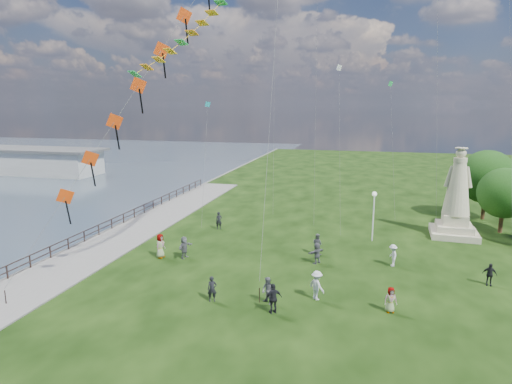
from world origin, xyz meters
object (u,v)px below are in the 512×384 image
(person_2, at_px, (317,285))
(person_10, at_px, (160,246))
(person_1, at_px, (268,291))
(person_9, at_px, (490,274))
(person_6, at_px, (219,221))
(person_11, at_px, (317,253))
(person_4, at_px, (391,300))
(lamppost, at_px, (374,205))
(pier_pavilion, at_px, (22,160))
(statue, at_px, (456,203))
(person_0, at_px, (212,289))
(person_3, at_px, (273,298))
(person_8, at_px, (393,255))
(person_5, at_px, (184,247))
(person_7, at_px, (317,244))

(person_2, bearing_deg, person_10, 22.60)
(person_1, xyz_separation_m, person_9, (13.06, 6.05, -0.07))
(person_6, xyz_separation_m, person_11, (9.78, -6.50, -0.02))
(person_4, bearing_deg, lamppost, 76.24)
(pier_pavilion, relative_size, statue, 3.87)
(pier_pavilion, bearing_deg, person_2, -34.16)
(person_4, distance_m, person_11, 8.04)
(person_0, distance_m, person_2, 6.15)
(person_3, distance_m, person_9, 14.37)
(person_8, bearing_deg, person_11, -94.48)
(pier_pavilion, relative_size, person_3, 17.40)
(person_1, xyz_separation_m, person_8, (7.29, 7.99, -0.00))
(person_11, bearing_deg, person_5, -43.99)
(person_0, height_order, person_2, person_2)
(person_0, bearing_deg, person_8, 15.38)
(person_3, height_order, person_10, person_10)
(person_6, height_order, person_10, person_10)
(person_5, bearing_deg, person_1, -114.37)
(person_7, height_order, person_9, person_7)
(pier_pavilion, height_order, lamppost, lamppost)
(person_4, height_order, person_11, person_11)
(person_1, distance_m, person_2, 2.96)
(statue, bearing_deg, person_3, -121.34)
(pier_pavilion, xyz_separation_m, person_7, (54.81, -29.92, -1.02))
(lamppost, distance_m, person_6, 13.89)
(pier_pavilion, bearing_deg, person_4, -32.67)
(person_8, relative_size, person_9, 1.09)
(person_11, bearing_deg, lamppost, -173.14)
(person_0, height_order, person_8, person_8)
(person_5, xyz_separation_m, person_6, (-0.03, 7.86, -0.03))
(person_7, bearing_deg, person_8, -156.64)
(person_4, xyz_separation_m, person_5, (-14.54, 5.09, 0.11))
(person_8, relative_size, person_10, 0.86)
(person_4, relative_size, person_6, 0.90)
(lamppost, bearing_deg, person_11, -121.19)
(person_7, distance_m, person_8, 5.61)
(person_2, bearing_deg, person_1, 67.04)
(person_2, height_order, person_7, person_2)
(statue, relative_size, person_6, 4.81)
(statue, distance_m, lamppost, 7.60)
(person_10, bearing_deg, person_7, -63.89)
(lamppost, height_order, person_10, lamppost)
(person_4, height_order, person_7, person_7)
(person_6, bearing_deg, lamppost, -23.25)
(person_5, height_order, person_7, person_5)
(person_4, relative_size, person_7, 0.89)
(person_1, distance_m, person_11, 7.45)
(pier_pavilion, xyz_separation_m, statue, (65.86, -22.27, 1.09))
(lamppost, relative_size, person_3, 2.46)
(person_2, bearing_deg, person_7, -42.35)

